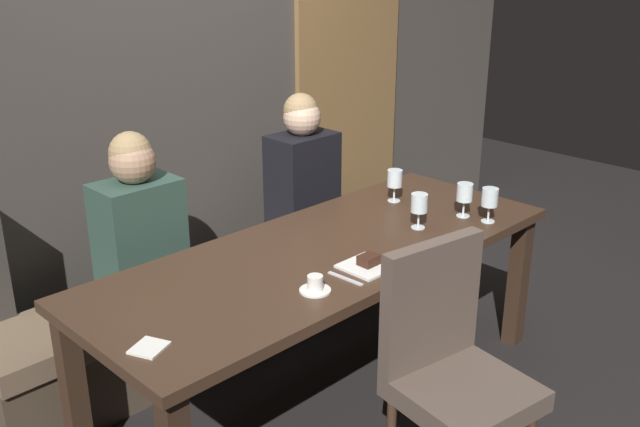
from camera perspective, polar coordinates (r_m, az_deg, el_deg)
ground at (r=3.42m, az=0.53°, el=-14.22°), size 9.00×9.00×0.00m
back_wall_tiled at (r=3.79m, az=-12.98°, el=13.26°), size 6.00×0.12×3.00m
arched_door at (r=4.61m, az=2.29°, el=13.33°), size 0.90×0.05×2.55m
dining_table at (r=3.09m, az=0.57°, el=-4.29°), size 2.20×0.84×0.74m
banquette_bench at (r=3.76m, az=-7.12°, el=-6.89°), size 2.50×0.44×0.45m
chair_near_side at (r=2.67m, az=10.30°, el=-11.36°), size 0.50×0.50×0.98m
diner_redhead at (r=3.25m, az=-14.28°, el=-0.65°), size 0.36×0.24×0.77m
diner_bearded at (r=3.87m, az=-1.41°, el=3.59°), size 0.36×0.24×0.78m
wine_glass_center_front at (r=3.26m, az=7.91°, el=0.76°), size 0.08×0.08×0.16m
wine_glass_near_left at (r=3.59m, az=5.97°, el=2.74°), size 0.08×0.08×0.16m
wine_glass_end_left at (r=3.44m, az=11.45°, el=1.54°), size 0.08×0.08×0.16m
wine_glass_center_back at (r=3.40m, az=13.38°, el=1.20°), size 0.08×0.08×0.16m
espresso_cup at (r=2.68m, az=-0.39°, el=-5.72°), size 0.12×0.12×0.06m
dessert_plate at (r=2.89m, az=3.81°, el=-4.04°), size 0.19×0.19×0.05m
fork_on_table at (r=2.79m, az=2.04°, el=-5.20°), size 0.02×0.17×0.01m
folded_napkin at (r=2.40m, az=-13.46°, el=-10.36°), size 0.14×0.14×0.01m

